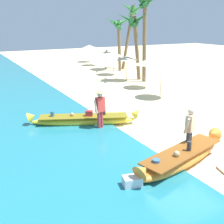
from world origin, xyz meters
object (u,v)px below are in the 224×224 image
palm_tree_tall_inland (119,28)px  palm_tree_leaning_seaward (132,16)px  palm_tree_mid_cluster (135,27)px  person_tourist_customer (190,129)px  cooler_box (132,183)px  person_vendor_hatted (100,107)px  palm_tree_far_behind (146,10)px  boat_orange_foreground (182,157)px  boat_yellow_midground (84,120)px

palm_tree_tall_inland → palm_tree_leaning_seaward: bearing=19.9°
palm_tree_mid_cluster → palm_tree_tall_inland: bearing=75.4°
person_tourist_customer → cooler_box: (-2.73, -0.79, -0.77)m
person_tourist_customer → person_vendor_hatted: bearing=113.7°
palm_tree_leaning_seaward → cooler_box: bearing=-122.4°
palm_tree_mid_cluster → palm_tree_far_behind: (0.26, -0.88, 1.13)m
person_vendor_hatted → palm_tree_mid_cluster: palm_tree_mid_cluster is taller
palm_tree_far_behind → boat_orange_foreground: bearing=-119.6°
palm_tree_tall_inland → cooler_box: palm_tree_tall_inland is taller
boat_orange_foreground → cooler_box: bearing=-170.6°
palm_tree_tall_inland → palm_tree_mid_cluster: size_ratio=0.95×
person_tourist_customer → palm_tree_far_behind: (5.80, 10.95, 4.17)m
boat_orange_foreground → palm_tree_far_behind: (6.46, 11.40, 4.84)m
person_vendor_hatted → palm_tree_mid_cluster: (7.08, 8.31, 3.00)m
palm_tree_mid_cluster → palm_tree_far_behind: 1.45m
palm_tree_tall_inland → palm_tree_mid_cluster: 4.51m
person_tourist_customer → palm_tree_mid_cluster: (5.54, 11.83, 3.05)m
palm_tree_leaning_seaward → palm_tree_mid_cluster: bearing=-120.1°
palm_tree_leaning_seaward → cooler_box: (-11.17, -17.62, -4.72)m
boat_yellow_midground → palm_tree_far_behind: size_ratio=0.71×
palm_tree_mid_cluster → palm_tree_far_behind: bearing=-73.3°
person_tourist_customer → palm_tree_mid_cluster: size_ratio=0.33×
boat_orange_foreground → palm_tree_tall_inland: palm_tree_tall_inland is taller
boat_yellow_midground → palm_tree_mid_cluster: bearing=45.0°
person_tourist_customer → cooler_box: 2.94m
boat_yellow_midground → palm_tree_leaning_seaward: size_ratio=0.74×
boat_orange_foreground → palm_tree_far_behind: 13.97m
person_vendor_hatted → cooler_box: size_ratio=3.49×
palm_tree_tall_inland → palm_tree_far_behind: size_ratio=0.75×
person_vendor_hatted → boat_orange_foreground: bearing=-77.5°
palm_tree_far_behind → palm_tree_mid_cluster: bearing=106.7°
boat_yellow_midground → palm_tree_leaning_seaward: bearing=50.3°
palm_tree_tall_inland → boat_orange_foreground: bearing=-113.8°
palm_tree_leaning_seaward → palm_tree_far_behind: bearing=-114.2°
palm_tree_tall_inland → person_vendor_hatted: bearing=-123.0°
palm_tree_tall_inland → palm_tree_leaning_seaward: (1.76, 0.64, 1.03)m
person_vendor_hatted → palm_tree_mid_cluster: size_ratio=0.34×
palm_tree_far_behind → cooler_box: 15.33m
boat_orange_foreground → boat_yellow_midground: bearing=104.8°
palm_tree_leaning_seaward → palm_tree_mid_cluster: size_ratio=1.21×
boat_orange_foreground → palm_tree_far_behind: size_ratio=0.65×
boat_yellow_midground → person_vendor_hatted: bearing=-65.1°
boat_yellow_midground → person_tourist_customer: (1.93, -4.36, 0.70)m
person_tourist_customer → cooler_box: person_tourist_customer is taller
boat_orange_foreground → palm_tree_leaning_seaward: 20.07m
palm_tree_leaning_seaward → palm_tree_far_behind: 6.45m
palm_tree_leaning_seaward → palm_tree_far_behind: size_ratio=0.96×
boat_yellow_midground → palm_tree_mid_cluster: (7.47, 7.47, 3.75)m
boat_yellow_midground → cooler_box: (-0.80, -5.14, -0.06)m
person_vendor_hatted → palm_tree_far_behind: size_ratio=0.27×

